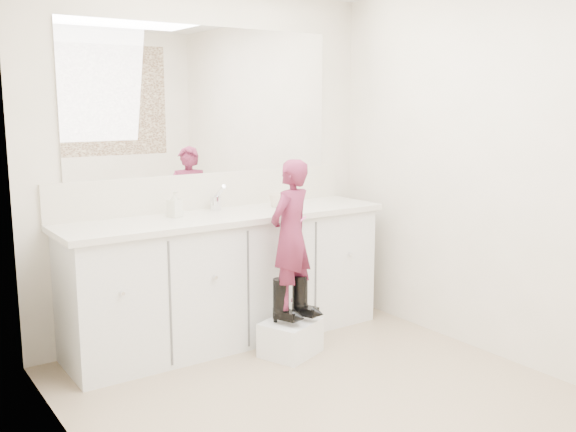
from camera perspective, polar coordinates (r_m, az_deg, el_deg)
floor at (r=3.65m, az=4.54°, el=-16.47°), size 3.00×3.00×0.00m
wall_back at (r=4.55m, az=-7.25°, el=4.57°), size 2.60×0.00×2.60m
wall_left at (r=2.68m, az=-17.28°, el=0.41°), size 0.00×3.00×3.00m
wall_right at (r=4.23m, az=18.62°, el=3.73°), size 0.00×3.00×3.00m
vanity_cabinet at (r=4.45m, az=-5.40°, el=-5.67°), size 2.20×0.55×0.85m
countertop at (r=4.34m, az=-5.40°, el=-0.05°), size 2.28×0.58×0.04m
backsplash at (r=4.56m, az=-7.11°, el=2.24°), size 2.28×0.03×0.25m
mirror at (r=4.52m, az=-7.30°, el=10.13°), size 2.00×0.02×1.00m
faucet at (r=4.47m, az=-6.44°, el=1.14°), size 0.08×0.08×0.10m
cup at (r=4.60m, az=-1.09°, el=1.42°), size 0.13×0.13×0.10m
soap_bottle at (r=4.24m, az=-10.04°, el=1.05°), size 0.10×0.10×0.17m
step_stool at (r=4.26m, az=0.23°, el=-10.76°), size 0.44×0.40×0.23m
boot_left at (r=4.14m, az=-0.63°, el=-7.59°), size 0.17×0.22×0.30m
boot_right at (r=4.22m, az=1.07°, el=-7.24°), size 0.17×0.22×0.30m
toddler at (r=4.07m, az=0.23°, el=-1.63°), size 0.41×0.34×0.95m
toothbrush at (r=4.09m, az=1.06°, el=-0.53°), size 0.13×0.06×0.06m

